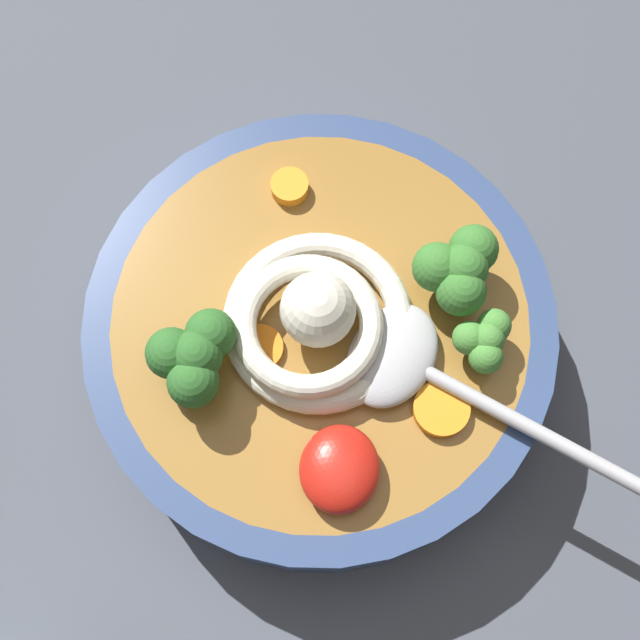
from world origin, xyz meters
The scene contains 11 objects.
table_slab centered at (0.00, 0.00, 1.25)cm, with size 135.05×135.05×2.50cm, color #474C56.
soup_bowl centered at (1.56, -3.98, 5.81)cm, with size 25.61×25.61×6.39cm.
noodle_pile centered at (2.04, -4.17, 10.29)cm, with size 11.10×10.88×4.46cm.
soup_spoon centered at (3.83, 1.43, 9.69)cm, with size 9.79×17.18×1.60cm.
chili_sauce_dollop centered at (9.49, -2.06, 9.89)cm, with size 4.45×4.00×2.00cm, color red.
broccoli_floret_beside_noodles centered at (-1.13, 2.88, 11.43)cm, with size 5.12×4.41×4.05cm.
broccoli_floret_center centered at (5.07, -9.90, 11.44)cm, with size 5.13×4.41×4.05cm.
broccoli_floret_right centered at (2.22, 4.54, 10.62)cm, with size 3.47×2.99×2.75cm.
carrot_slice_extra_b centered at (-5.97, -6.61, 9.29)cm, with size 2.13×2.13×0.79cm, color orange.
carrot_slice_far centered at (5.72, 2.79, 9.22)cm, with size 2.93×2.93×0.65cm, color orange.
carrot_slice_front centered at (3.56, -6.96, 9.11)cm, with size 2.53×2.53×0.44cm, color orange.
Camera 1 is at (15.75, -2.28, 50.81)cm, focal length 46.40 mm.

